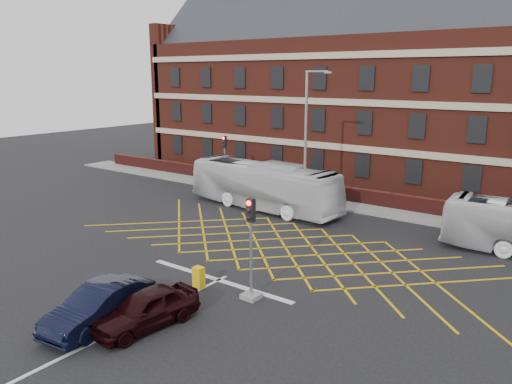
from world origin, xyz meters
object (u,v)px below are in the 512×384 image
Objects in this scene: car_navy at (99,306)px; street_lamp at (306,166)px; traffic_light_far at (225,167)px; utility_cabinet at (199,277)px; bus_left at (264,186)px; car_maroon at (146,309)px; traffic_light_near at (251,258)px; direction_signs at (215,168)px.

street_lamp reaches higher than car_navy.
traffic_light_far is 19.67m from utility_cabinet.
bus_left is 2.80× the size of car_maroon.
traffic_light_near reaches higher than utility_cabinet.
car_navy is 0.49× the size of street_lamp.
car_maroon is 0.45× the size of street_lamp.
car_navy is at bearing -159.23° from bus_left.
traffic_light_near is 1.94× the size of direction_signs.
utility_cabinet is (-0.78, 3.67, -0.23)m from car_maroon.
car_navy is 4.65m from utility_cabinet.
car_maroon is 1.89× the size of direction_signs.
car_maroon is 23.11m from traffic_light_far.
street_lamp is at bearing 87.85° from car_navy.
traffic_light_far is at bearing 130.24° from car_maroon.
traffic_light_far is at bearing 162.70° from street_lamp.
direction_signs reaches higher than car_navy.
street_lamp reaches higher than traffic_light_far.
car_navy is 1.07× the size of traffic_light_near.
car_maroon is 4.62m from traffic_light_near.
car_navy is 4.78× the size of utility_cabinet.
car_maroon is 0.97× the size of traffic_light_near.
traffic_light_far reaches higher than car_maroon.
bus_left is 2.55× the size of car_navy.
car_navy is at bearing -61.70° from traffic_light_far.
traffic_light_far is (-6.25, 3.32, 0.14)m from bus_left.
direction_signs is 2.30× the size of utility_cabinet.
car_navy is 24.43m from direction_signs.
car_maroon is at bearing 24.00° from car_navy.
utility_cabinet is (-2.47, -0.50, -1.29)m from traffic_light_near.
traffic_light_far reaches higher than utility_cabinet.
car_maroon is 3.76m from utility_cabinet.
car_navy is 23.14m from traffic_light_far.
car_maroon is 0.97× the size of traffic_light_far.
utility_cabinet is at bearing -79.63° from street_lamp.
bus_left is at bearing 118.67° from car_maroon.
bus_left is at bearing -172.20° from street_lamp.
car_navy reaches higher than utility_cabinet.
car_maroon is 24.48m from direction_signs.
car_maroon reaches higher than utility_cabinet.
utility_cabinet is (5.43, -12.45, -1.15)m from bus_left.
traffic_light_near is 1.00× the size of traffic_light_far.
street_lamp reaches higher than utility_cabinet.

